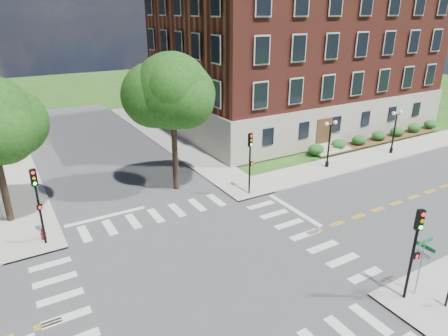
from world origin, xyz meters
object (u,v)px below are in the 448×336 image
traffic_signal_se (415,244)px  traffic_signal_ne (250,156)px  street_sign_pole (422,256)px  traffic_signal_nw (37,197)px  fire_hydrant (44,234)px  twin_lamp_west (329,141)px  twin_lamp_east (395,129)px

traffic_signal_se → traffic_signal_ne: size_ratio=1.00×
street_sign_pole → traffic_signal_se: bearing=172.8°
traffic_signal_nw → fire_hydrant: bearing=91.8°
traffic_signal_ne → twin_lamp_west: traffic_signal_ne is taller
twin_lamp_west → fire_hydrant: size_ratio=5.64×
traffic_signal_ne → traffic_signal_nw: same height
traffic_signal_ne → twin_lamp_west: (9.17, 1.13, -0.66)m
traffic_signal_ne → street_sign_pole: traffic_signal_ne is taller
twin_lamp_east → street_sign_pole: twin_lamp_east is taller
traffic_signal_nw → street_sign_pole: traffic_signal_nw is taller
twin_lamp_east → fire_hydrant: (-31.88, 0.23, -2.06)m
traffic_signal_se → twin_lamp_east: traffic_signal_se is taller
traffic_signal_ne → traffic_signal_nw: bearing=178.5°
street_sign_pole → fire_hydrant: size_ratio=4.13×
traffic_signal_ne → street_sign_pole: 13.94m
twin_lamp_west → fire_hydrant: 23.81m
traffic_signal_ne → street_sign_pole: bearing=-87.8°
traffic_signal_ne → twin_lamp_east: (17.34, 0.71, -0.66)m
traffic_signal_ne → fire_hydrant: bearing=176.3°
twin_lamp_east → traffic_signal_ne: bearing=-177.7°
traffic_signal_nw → twin_lamp_west: 23.72m
traffic_signal_ne → twin_lamp_east: 17.36m
twin_lamp_west → street_sign_pole: bearing=-119.8°
traffic_signal_nw → fire_hydrant: size_ratio=6.40×
twin_lamp_west → fire_hydrant: (-23.72, -0.20, -2.06)m
fire_hydrant → twin_lamp_west: bearing=0.5°
traffic_signal_ne → traffic_signal_se: bearing=-90.5°
traffic_signal_se → traffic_signal_nw: size_ratio=1.00×
twin_lamp_west → fire_hydrant: twin_lamp_west is taller
street_sign_pole → fire_hydrant: bearing=135.5°
traffic_signal_se → traffic_signal_nw: bearing=135.4°
traffic_signal_nw → fire_hydrant: (-0.02, 0.55, -2.72)m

